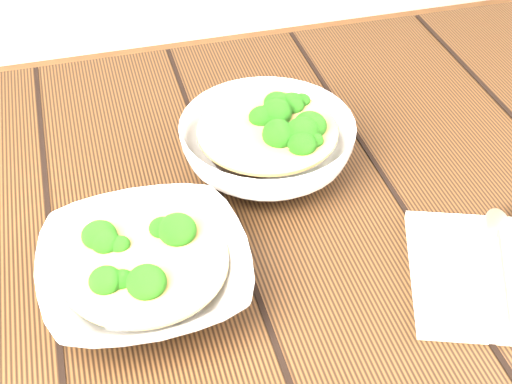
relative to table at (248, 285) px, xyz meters
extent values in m
cube|color=#392310|center=(0.00, 0.00, 0.10)|extent=(1.20, 0.80, 0.04)
cube|color=#392310|center=(0.54, 0.34, -0.28)|extent=(0.07, 0.07, 0.71)
imported|color=silver|center=(-0.13, -0.08, 0.15)|extent=(0.21, 0.21, 0.05)
cylinder|color=olive|center=(-0.13, -0.08, 0.16)|extent=(0.17, 0.17, 0.00)
ellipsoid|color=#2F781A|center=(-0.11, -0.07, 0.17)|extent=(0.03, 0.03, 0.03)
ellipsoid|color=#2F781A|center=(-0.12, -0.05, 0.17)|extent=(0.03, 0.03, 0.03)
ellipsoid|color=#2F781A|center=(-0.16, -0.05, 0.17)|extent=(0.03, 0.03, 0.03)
ellipsoid|color=#2F781A|center=(-0.15, -0.09, 0.17)|extent=(0.03, 0.03, 0.03)
ellipsoid|color=#2F781A|center=(-0.14, -0.12, 0.17)|extent=(0.03, 0.03, 0.03)
ellipsoid|color=#2F781A|center=(-0.09, -0.12, 0.17)|extent=(0.03, 0.03, 0.03)
imported|color=silver|center=(0.05, 0.08, 0.15)|extent=(0.25, 0.25, 0.07)
cylinder|color=olive|center=(0.05, 0.08, 0.18)|extent=(0.17, 0.17, 0.00)
ellipsoid|color=#2F781A|center=(0.07, 0.09, 0.18)|extent=(0.04, 0.03, 0.03)
ellipsoid|color=#2F781A|center=(0.07, 0.11, 0.18)|extent=(0.04, 0.03, 0.03)
ellipsoid|color=#2F781A|center=(0.04, 0.13, 0.18)|extent=(0.04, 0.03, 0.03)
ellipsoid|color=#2F781A|center=(0.03, 0.10, 0.18)|extent=(0.04, 0.03, 0.03)
ellipsoid|color=#2F781A|center=(0.01, 0.08, 0.18)|extent=(0.04, 0.03, 0.03)
ellipsoid|color=#2F781A|center=(0.00, 0.05, 0.18)|extent=(0.04, 0.03, 0.03)
ellipsoid|color=#2F781A|center=(0.04, 0.05, 0.18)|extent=(0.04, 0.03, 0.03)
ellipsoid|color=#2F781A|center=(0.07, 0.04, 0.18)|extent=(0.04, 0.03, 0.03)
ellipsoid|color=#2F781A|center=(0.10, 0.06, 0.18)|extent=(0.04, 0.03, 0.03)
torus|color=black|center=(0.04, 0.11, 0.13)|extent=(0.13, 0.13, 0.03)
cylinder|color=#9D9A8B|center=(0.23, -0.17, 0.13)|extent=(0.06, 0.12, 0.01)
ellipsoid|color=#9D9A8B|center=(0.26, -0.10, 0.13)|extent=(0.05, 0.06, 0.01)
camera|label=1|loc=(-0.15, -0.58, 0.68)|focal=50.00mm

